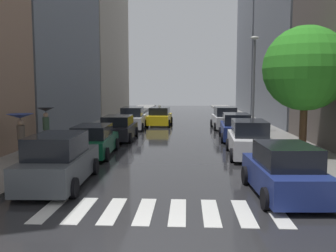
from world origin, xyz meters
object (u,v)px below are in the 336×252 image
parked_car_left_fourth (133,119)px  lamp_post_right (254,77)px  parked_car_left_nearest (59,162)px  parked_car_right_fourth (225,119)px  pedestrian_foreground (46,119)px  street_tree_right (305,69)px  parked_car_right_second (249,140)px  parked_car_right_nearest (284,172)px  parked_car_right_third (236,128)px  parked_car_left_second (93,141)px  taxi_midroad (160,117)px  parked_car_left_third (118,128)px  pedestrian_near_tree (20,124)px

parked_car_left_fourth → lamp_post_right: bearing=-105.0°
parked_car_left_nearest → lamp_post_right: size_ratio=0.67×
parked_car_right_fourth → lamp_post_right: 4.70m
pedestrian_foreground → street_tree_right: bearing=-152.7°
parked_car_right_second → pedestrian_foreground: pedestrian_foreground is taller
parked_car_left_fourth → lamp_post_right: 10.07m
parked_car_left_nearest → lamp_post_right: bearing=-34.0°
parked_car_right_nearest → parked_car_right_third: (0.11, 12.25, 0.02)m
parked_car_right_fourth → street_tree_right: 12.41m
lamp_post_right → parked_car_right_nearest: bearing=-96.6°
parked_car_left_second → parked_car_left_fourth: parked_car_left_fourth is taller
parked_car_left_second → taxi_midroad: (2.25, 14.37, 0.04)m
parked_car_left_nearest → parked_car_right_second: 9.39m
parked_car_left_third → parked_car_right_second: 9.24m
parked_car_left_nearest → pedestrian_foreground: size_ratio=2.20×
parked_car_left_fourth → taxi_midroad: (1.98, 2.92, -0.07)m
parked_car_left_nearest → taxi_midroad: parked_car_left_nearest is taller
parked_car_left_third → street_tree_right: size_ratio=0.74×
parked_car_left_nearest → parked_car_left_second: bearing=0.5°
parked_car_left_nearest → parked_car_right_fourth: (7.51, 17.67, -0.01)m
pedestrian_near_tree → street_tree_right: street_tree_right is taller
parked_car_left_second → parked_car_right_nearest: 10.07m
pedestrian_near_tree → parked_car_right_third: bearing=15.5°
parked_car_left_nearest → parked_car_left_third: (-0.03, 11.11, -0.10)m
parked_car_left_second → taxi_midroad: size_ratio=1.05×
parked_car_right_second → parked_car_left_nearest: bearing=130.1°
parked_car_left_third → lamp_post_right: 10.59m
pedestrian_near_tree → parked_car_left_second: bearing=10.1°
lamp_post_right → street_tree_right: bearing=-84.2°
taxi_midroad → parked_car_right_third: bearing=-145.5°
parked_car_left_third → parked_car_left_fourth: (0.06, 5.93, 0.10)m
parked_car_left_third → parked_car_right_third: 7.61m
pedestrian_foreground → pedestrian_near_tree: 3.69m
parked_car_left_second → parked_car_right_third: (7.82, 5.78, 0.08)m
parked_car_left_nearest → parked_car_left_second: (-0.24, 5.59, -0.11)m
parked_car_left_second → pedestrian_foreground: bearing=55.2°
parked_car_left_third → taxi_midroad: 9.08m
street_tree_right → lamp_post_right: size_ratio=0.90×
parked_car_left_second → lamp_post_right: lamp_post_right is taller
parked_car_left_second → parked_car_right_nearest: bearing=-132.2°
street_tree_right → pedestrian_near_tree: bearing=-171.1°
parked_car_left_fourth → street_tree_right: 15.36m
pedestrian_foreground → pedestrian_near_tree: bearing=128.0°
parked_car_left_third → street_tree_right: (10.21, -5.06, 3.56)m
parked_car_right_fourth → street_tree_right: size_ratio=0.72×
taxi_midroad → pedestrian_near_tree: pedestrian_near_tree is taller
parked_car_right_fourth → pedestrian_foreground: 14.87m
parked_car_left_second → parked_car_left_third: (0.21, 5.52, 0.01)m
parked_car_left_nearest → parked_car_right_third: bearing=-35.7°
street_tree_right → parked_car_left_nearest: bearing=-149.3°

